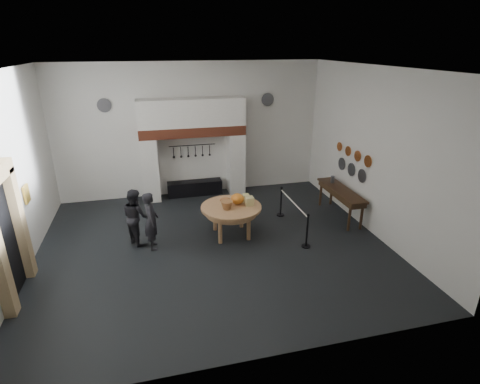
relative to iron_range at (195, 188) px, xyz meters
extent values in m
cube|color=black|center=(0.00, -3.72, -0.25)|extent=(9.00, 8.00, 0.02)
cube|color=silver|center=(0.00, -3.72, 4.25)|extent=(9.00, 8.00, 0.02)
cube|color=silver|center=(0.00, 0.28, 2.00)|extent=(9.00, 0.02, 4.50)
cube|color=silver|center=(0.00, -7.72, 2.00)|extent=(9.00, 0.02, 4.50)
cube|color=silver|center=(-4.50, -3.72, 2.00)|extent=(0.02, 8.00, 4.50)
cube|color=silver|center=(4.50, -3.72, 2.00)|extent=(0.02, 8.00, 4.50)
cube|color=silver|center=(-1.48, -0.07, 0.82)|extent=(0.55, 0.70, 2.15)
cube|color=silver|center=(1.48, -0.07, 0.82)|extent=(0.55, 0.70, 2.15)
cube|color=#9E442B|center=(0.00, -0.07, 2.06)|extent=(3.50, 0.72, 0.32)
cube|color=silver|center=(0.00, -0.07, 2.67)|extent=(3.50, 0.70, 0.90)
cube|color=black|center=(0.00, 0.00, 0.00)|extent=(1.90, 0.45, 0.50)
cylinder|color=black|center=(0.00, 0.20, 1.50)|extent=(1.60, 0.02, 0.02)
cube|color=black|center=(-4.47, -4.72, 1.00)|extent=(0.04, 1.10, 2.50)
cube|color=tan|center=(-4.38, -4.02, 1.05)|extent=(0.22, 0.30, 2.60)
cube|color=gold|center=(-4.45, -2.92, 1.35)|extent=(0.05, 0.34, 0.44)
cylinder|color=tan|center=(0.59, -3.25, 0.59)|extent=(1.70, 1.70, 0.07)
ellipsoid|color=orange|center=(0.79, -3.15, 0.78)|extent=(0.36, 0.36, 0.31)
cube|color=#D6C980|center=(1.09, -3.30, 0.74)|extent=(0.22, 0.22, 0.24)
cube|color=#F3EE91|center=(1.07, -3.00, 0.72)|extent=(0.18, 0.18, 0.20)
cone|color=#9A5A38|center=(0.44, -3.40, 0.73)|extent=(0.33, 0.33, 0.22)
ellipsoid|color=#A86F3B|center=(0.49, -2.90, 0.69)|extent=(0.31, 0.18, 0.13)
imported|color=black|center=(-1.56, -3.44, 0.53)|extent=(0.41, 0.59, 1.55)
imported|color=black|center=(-1.96, -3.04, 0.51)|extent=(0.87, 0.93, 1.53)
cube|color=#372414|center=(4.10, -2.88, 0.62)|extent=(0.55, 2.20, 0.06)
cylinder|color=#505155|center=(4.10, -2.28, 0.76)|extent=(0.12, 0.12, 0.22)
cylinder|color=#C6662D|center=(4.46, -3.52, 1.70)|extent=(0.03, 0.34, 0.34)
cylinder|color=#C6662D|center=(4.46, -2.97, 1.70)|extent=(0.03, 0.32, 0.32)
cylinder|color=#C6662D|center=(4.46, -2.42, 1.70)|extent=(0.03, 0.30, 0.30)
cylinder|color=#C6662D|center=(4.46, -1.87, 1.70)|extent=(0.03, 0.28, 0.28)
cylinder|color=#4C4C51|center=(4.46, -3.32, 1.20)|extent=(0.03, 0.40, 0.40)
cylinder|color=#4C4C51|center=(4.46, -2.72, 1.20)|extent=(0.03, 0.40, 0.40)
cylinder|color=#4C4C51|center=(4.46, -2.12, 1.20)|extent=(0.03, 0.40, 0.40)
cylinder|color=#4C4C51|center=(-2.70, 0.24, 2.95)|extent=(0.44, 0.03, 0.44)
cylinder|color=#4C4C51|center=(2.70, 0.24, 2.95)|extent=(0.44, 0.03, 0.44)
cylinder|color=black|center=(2.36, -4.38, 0.20)|extent=(0.05, 0.05, 0.90)
cylinder|color=black|center=(2.36, -2.38, 0.20)|extent=(0.05, 0.05, 0.90)
cylinder|color=beige|center=(2.36, -3.38, 0.60)|extent=(0.04, 2.00, 0.04)
camera|label=1|loc=(-1.43, -12.38, 4.77)|focal=28.00mm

